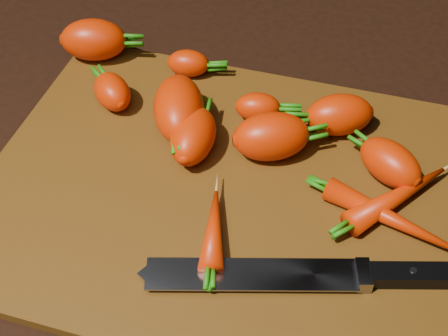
# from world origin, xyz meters

# --- Properties ---
(ground) EXTENTS (2.00, 2.00, 0.01)m
(ground) POSITION_xyz_m (0.00, 0.00, -0.01)
(ground) COLOR black
(cutting_board) EXTENTS (0.50, 0.40, 0.01)m
(cutting_board) POSITION_xyz_m (0.00, 0.00, 0.01)
(cutting_board) COLOR #5A340D
(cutting_board) RESTS_ON ground
(carrot_0) EXTENTS (0.09, 0.07, 0.05)m
(carrot_0) POSITION_xyz_m (-0.22, 0.17, 0.04)
(carrot_0) COLOR #F22B00
(carrot_0) RESTS_ON cutting_board
(carrot_1) EXTENTS (0.07, 0.07, 0.04)m
(carrot_1) POSITION_xyz_m (-0.16, 0.09, 0.03)
(carrot_1) COLOR #F22B00
(carrot_1) RESTS_ON cutting_board
(carrot_2) EXTENTS (0.09, 0.11, 0.06)m
(carrot_2) POSITION_xyz_m (-0.07, 0.07, 0.04)
(carrot_2) COLOR #F22B00
(carrot_2) RESTS_ON cutting_board
(carrot_3) EXTENTS (0.05, 0.08, 0.05)m
(carrot_3) POSITION_xyz_m (-0.04, 0.04, 0.04)
(carrot_3) COLOR #F22B00
(carrot_3) RESTS_ON cutting_board
(carrot_4) EXTENTS (0.09, 0.07, 0.05)m
(carrot_4) POSITION_xyz_m (0.10, 0.12, 0.04)
(carrot_4) COLOR #F22B00
(carrot_4) RESTS_ON cutting_board
(carrot_5) EXTENTS (0.06, 0.04, 0.03)m
(carrot_5) POSITION_xyz_m (-0.09, 0.17, 0.03)
(carrot_5) COLOR #F22B00
(carrot_5) RESTS_ON cutting_board
(carrot_6) EXTENTS (0.09, 0.08, 0.04)m
(carrot_6) POSITION_xyz_m (0.17, 0.06, 0.03)
(carrot_6) COLOR #F22B00
(carrot_6) RESTS_ON cutting_board
(carrot_7) EXTENTS (0.10, 0.12, 0.03)m
(carrot_7) POSITION_xyz_m (0.18, 0.03, 0.03)
(carrot_7) COLOR #F22B00
(carrot_7) RESTS_ON cutting_board
(carrot_8) EXTENTS (0.14, 0.07, 0.03)m
(carrot_8) POSITION_xyz_m (0.18, -0.00, 0.02)
(carrot_8) COLOR #F22B00
(carrot_8) RESTS_ON cutting_board
(carrot_9) EXTENTS (0.05, 0.10, 0.02)m
(carrot_9) POSITION_xyz_m (0.01, -0.07, 0.02)
(carrot_9) COLOR #F22B00
(carrot_9) RESTS_ON cutting_board
(carrot_10) EXTENTS (0.06, 0.04, 0.03)m
(carrot_10) POSITION_xyz_m (0.01, 0.11, 0.03)
(carrot_10) COLOR #F22B00
(carrot_10) RESTS_ON cutting_board
(carrot_11) EXTENTS (0.10, 0.08, 0.05)m
(carrot_11) POSITION_xyz_m (0.04, 0.06, 0.04)
(carrot_11) COLOR #F22B00
(carrot_11) RESTS_ON cutting_board
(knife) EXTENTS (0.31, 0.11, 0.02)m
(knife) POSITION_xyz_m (0.08, -0.10, 0.02)
(knife) COLOR gray
(knife) RESTS_ON cutting_board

